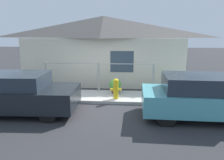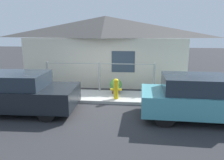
{
  "view_description": "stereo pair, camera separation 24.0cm",
  "coord_description": "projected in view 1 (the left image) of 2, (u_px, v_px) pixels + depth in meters",
  "views": [
    {
      "loc": [
        1.33,
        -7.96,
        2.77
      ],
      "look_at": [
        0.69,
        0.3,
        0.9
      ],
      "focal_mm": 35.0,
      "sensor_mm": 36.0,
      "label": 1
    },
    {
      "loc": [
        1.57,
        -7.94,
        2.77
      ],
      "look_at": [
        0.69,
        0.3,
        0.9
      ],
      "focal_mm": 35.0,
      "sensor_mm": 36.0,
      "label": 2
    }
  ],
  "objects": [
    {
      "name": "ground_plane",
      "position": [
        94.0,
        104.0,
        8.45
      ],
      "size": [
        60.0,
        60.0,
        0.0
      ],
      "primitive_type": "plane",
      "color": "#2D2D30"
    },
    {
      "name": "sidewalk",
      "position": [
        97.0,
        96.0,
        9.23
      ],
      "size": [
        24.0,
        1.62,
        0.12
      ],
      "color": "#B2AFA8",
      "rests_on": "ground_plane"
    },
    {
      "name": "house",
      "position": [
        103.0,
        31.0,
        11.09
      ],
      "size": [
        8.41,
        2.23,
        3.51
      ],
      "color": "beige",
      "rests_on": "ground_plane"
    },
    {
      "name": "fence",
      "position": [
        99.0,
        76.0,
        9.7
      ],
      "size": [
        4.9,
        0.1,
        1.29
      ],
      "color": "#999993",
      "rests_on": "sidewalk"
    },
    {
      "name": "car_left",
      "position": [
        19.0,
        93.0,
        7.42
      ],
      "size": [
        3.92,
        1.89,
        1.38
      ],
      "rotation": [
        0.0,
        0.0,
        0.04
      ],
      "color": "black",
      "rests_on": "ground_plane"
    },
    {
      "name": "car_right",
      "position": [
        199.0,
        97.0,
        6.97
      ],
      "size": [
        3.67,
        1.83,
        1.41
      ],
      "rotation": [
        0.0,
        0.0,
        -0.03
      ],
      "color": "teal",
      "rests_on": "ground_plane"
    },
    {
      "name": "fire_hydrant",
      "position": [
        116.0,
        88.0,
        8.64
      ],
      "size": [
        0.46,
        0.2,
        0.82
      ],
      "color": "yellow",
      "rests_on": "sidewalk"
    },
    {
      "name": "potted_plant_near_hydrant",
      "position": [
        115.0,
        85.0,
        9.41
      ],
      "size": [
        0.53,
        0.53,
        0.64
      ],
      "color": "brown",
      "rests_on": "sidewalk"
    },
    {
      "name": "potted_plant_by_fence",
      "position": [
        40.0,
        83.0,
        9.77
      ],
      "size": [
        0.49,
        0.49,
        0.64
      ],
      "color": "slate",
      "rests_on": "sidewalk"
    },
    {
      "name": "potted_plant_corner",
      "position": [
        174.0,
        88.0,
        9.01
      ],
      "size": [
        0.53,
        0.53,
        0.63
      ],
      "color": "brown",
      "rests_on": "sidewalk"
    }
  ]
}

